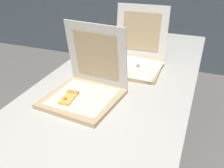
{
  "coord_description": "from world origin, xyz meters",
  "views": [
    {
      "loc": [
        0.45,
        -0.69,
        1.42
      ],
      "look_at": [
        0.02,
        0.42,
        0.79
      ],
      "focal_mm": 41.37,
      "sensor_mm": 36.0,
      "label": 1
    }
  ],
  "objects": [
    {
      "name": "pizza_box_middle",
      "position": [
        0.03,
        0.81,
        0.79
      ],
      "size": [
        0.36,
        0.41,
        0.37
      ],
      "rotation": [
        0.0,
        0.0,
        0.04
      ],
      "color": "tan",
      "rests_on": "table"
    },
    {
      "name": "cup_white_mid",
      "position": [
        -0.28,
        0.6,
        0.76
      ],
      "size": [
        0.06,
        0.06,
        0.06
      ],
      "primitive_type": "cylinder",
      "color": "white",
      "rests_on": "table"
    },
    {
      "name": "pizza_box_front",
      "position": [
        -0.09,
        0.34,
        0.79
      ],
      "size": [
        0.39,
        0.39,
        0.37
      ],
      "rotation": [
        0.0,
        0.0,
        -0.11
      ],
      "color": "tan",
      "rests_on": "table"
    },
    {
      "name": "table",
      "position": [
        0.0,
        0.58,
        0.69
      ],
      "size": [
        0.86,
        2.12,
        0.73
      ],
      "color": "beige",
      "rests_on": "ground"
    },
    {
      "name": "cup_white_far",
      "position": [
        -0.2,
        0.95,
        0.76
      ],
      "size": [
        0.06,
        0.06,
        0.06
      ],
      "primitive_type": "cylinder",
      "color": "white",
      "rests_on": "table"
    }
  ]
}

